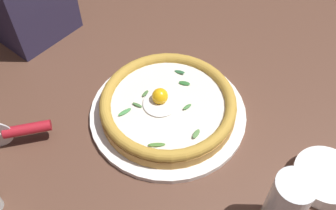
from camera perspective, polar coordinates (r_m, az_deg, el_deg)
The scene contains 6 objects.
ground_plane at distance 0.82m, azimuth 1.32°, elevation -1.75°, with size 2.40×2.40×0.03m, color brown.
pizza_plate at distance 0.80m, azimuth -0.00°, elevation -1.18°, with size 0.33×0.33×0.01m, color white.
pizza at distance 0.78m, azimuth -0.02°, elevation 0.07°, with size 0.28×0.28×0.06m.
side_bowl at distance 0.76m, azimuth 22.80°, elevation -10.15°, with size 0.12×0.12×0.03m, color white.
pizza_cutter at distance 0.79m, azimuth -22.04°, elevation -3.69°, with size 0.09×0.13×0.08m.
drinking_glass at distance 0.66m, azimuth 17.25°, elevation -14.71°, with size 0.06×0.06×0.14m.
Camera 1 is at (-0.48, -0.15, 0.64)m, focal length 39.97 mm.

